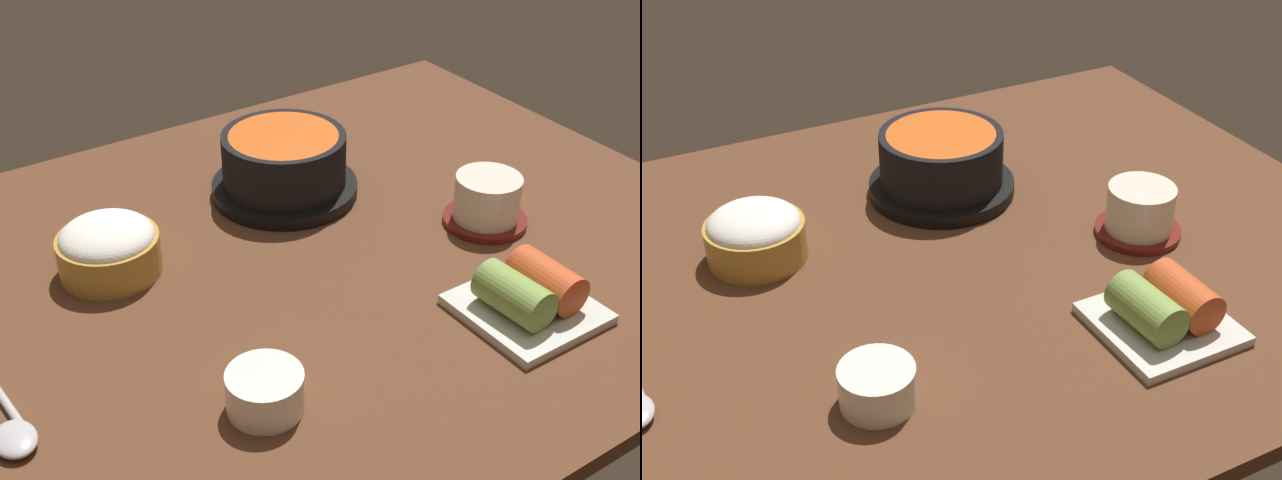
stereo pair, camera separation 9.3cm
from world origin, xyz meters
TOP-DOWN VIEW (x-y plane):
  - dining_table at (0.00, 0.00)cm, footprint 100.00×76.00cm
  - stone_pot at (6.92, 13.12)cm, footprint 17.93×17.93cm
  - rice_bowl at (-17.39, 9.24)cm, footprint 10.90×10.90cm
  - tea_cup_with_saucer at (22.66, -5.76)cm, footprint 9.80×9.80cm
  - kimchi_plate at (14.23, -20.89)cm, footprint 12.54×12.54cm
  - side_bowl_near at (-14.40, -17.89)cm, footprint 6.89×6.89cm
  - spoon at (-33.69, -7.86)cm, footprint 3.60×17.21cm

SIDE VIEW (x-z plane):
  - dining_table at x=0.00cm, z-range 0.00..2.00cm
  - spoon at x=-33.69cm, z-range 1.95..3.30cm
  - side_bowl_near at x=-14.40cm, z-range 2.13..5.94cm
  - kimchi_plate at x=14.23cm, z-range 1.54..6.85cm
  - tea_cup_with_saucer at x=22.66cm, z-range 1.92..7.94cm
  - rice_bowl at x=-17.39cm, z-range 1.97..8.19cm
  - stone_pot at x=6.92cm, z-range 1.95..9.93cm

